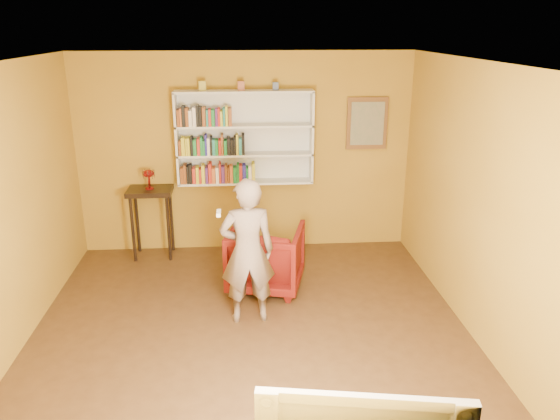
% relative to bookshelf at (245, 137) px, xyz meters
% --- Properties ---
extents(room_shell, '(5.30, 5.80, 2.88)m').
position_rel_bookshelf_xyz_m(room_shell, '(0.00, -2.41, -0.58)').
color(room_shell, '#402914').
rests_on(room_shell, ground).
extents(bookshelf, '(1.80, 0.29, 1.23)m').
position_rel_bookshelf_xyz_m(bookshelf, '(0.00, 0.00, 0.00)').
color(bookshelf, silver).
rests_on(bookshelf, room_shell).
extents(books_row_lower, '(0.98, 0.19, 0.27)m').
position_rel_bookshelf_xyz_m(books_row_lower, '(-0.37, -0.11, -0.46)').
color(books_row_lower, brown).
rests_on(books_row_lower, bookshelf).
extents(books_row_middle, '(0.85, 0.19, 0.27)m').
position_rel_bookshelf_xyz_m(books_row_middle, '(-0.43, -0.11, -0.09)').
color(books_row_middle, brown).
rests_on(books_row_middle, bookshelf).
extents(books_row_upper, '(0.69, 0.19, 0.27)m').
position_rel_bookshelf_xyz_m(books_row_upper, '(-0.51, -0.11, 0.30)').
color(books_row_upper, brown).
rests_on(books_row_upper, bookshelf).
extents(ornament_left, '(0.09, 0.09, 0.12)m').
position_rel_bookshelf_xyz_m(ornament_left, '(-0.52, -0.06, 0.68)').
color(ornament_left, '#A89C30').
rests_on(ornament_left, bookshelf).
extents(ornament_centre, '(0.09, 0.09, 0.12)m').
position_rel_bookshelf_xyz_m(ornament_centre, '(-0.03, -0.06, 0.68)').
color(ornament_centre, brown).
rests_on(ornament_centre, bookshelf).
extents(ornament_right, '(0.07, 0.07, 0.10)m').
position_rel_bookshelf_xyz_m(ornament_right, '(0.41, -0.06, 0.67)').
color(ornament_right, '#485579').
rests_on(ornament_right, bookshelf).
extents(framed_painting, '(0.55, 0.05, 0.70)m').
position_rel_bookshelf_xyz_m(framed_painting, '(1.65, 0.05, 0.16)').
color(framed_painting, brown).
rests_on(framed_painting, room_shell).
extents(console_table, '(0.58, 0.45, 0.96)m').
position_rel_bookshelf_xyz_m(console_table, '(-1.27, -0.16, -0.80)').
color(console_table, black).
rests_on(console_table, ground).
extents(ruby_lustre, '(0.16, 0.16, 0.26)m').
position_rel_bookshelf_xyz_m(ruby_lustre, '(-1.27, -0.16, -0.45)').
color(ruby_lustre, maroon).
rests_on(ruby_lustre, console_table).
extents(armchair, '(1.01, 1.03, 0.78)m').
position_rel_bookshelf_xyz_m(armchair, '(0.21, -1.23, -1.21)').
color(armchair, '#4F0506').
rests_on(armchair, ground).
extents(person, '(0.61, 0.43, 1.57)m').
position_rel_bookshelf_xyz_m(person, '(-0.02, -1.97, -0.81)').
color(person, '#746155').
rests_on(person, ground).
extents(game_remote, '(0.04, 0.15, 0.04)m').
position_rel_bookshelf_xyz_m(game_remote, '(-0.29, -2.21, -0.29)').
color(game_remote, white).
rests_on(game_remote, person).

